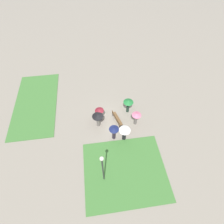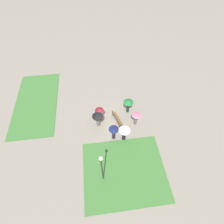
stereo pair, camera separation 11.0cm
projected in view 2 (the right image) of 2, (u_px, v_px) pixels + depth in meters
The scene contains 11 objects.
ground_plane at pixel (106, 121), 19.87m from camera, with size 90.00×90.00×0.00m, color gray.
lawn_patch_near at pixel (124, 171), 16.33m from camera, with size 6.51×7.59×0.06m.
lawn_patch_far at pixel (36, 103), 21.53m from camera, with size 10.31×5.00×0.06m.
park_bench at pixel (117, 119), 19.49m from camera, with size 2.01×0.96×0.90m.
lamp_post at pixel (102, 167), 13.52m from camera, with size 0.32×0.32×4.77m.
crowd_person_black at pixel (98, 118), 18.49m from camera, with size 1.18×1.18×1.83m.
crowd_person_pink at pixel (136, 117), 18.65m from camera, with size 1.00×1.00×1.77m.
crowd_person_navy at pixel (114, 131), 17.56m from camera, with size 1.00×1.00×1.85m.
crowd_person_white at pixel (124, 132), 17.37m from camera, with size 1.16×1.16×1.93m.
crowd_person_green at pixel (128, 103), 19.56m from camera, with size 1.13×1.13×1.92m.
crowd_person_maroon at pixel (100, 113), 19.09m from camera, with size 0.97×0.97×1.79m.
Camera 2 is at (-11.37, 0.82, 16.31)m, focal length 28.00 mm.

